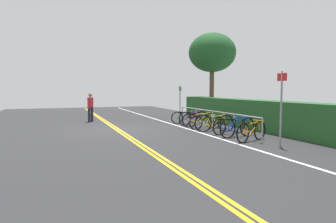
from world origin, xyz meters
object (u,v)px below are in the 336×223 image
at_px(sign_post_near, 180,99).
at_px(bike_rack, 213,115).
at_px(bicycle_2, 200,120).
at_px(bicycle_5, 229,126).
at_px(bicycle_7, 252,131).
at_px(bicycle_6, 238,127).
at_px(bicycle_4, 214,123).
at_px(bicycle_1, 193,118).
at_px(sign_post_far, 281,102).
at_px(pedestrian, 90,105).
at_px(tree_near_left, 212,53).
at_px(bicycle_3, 205,122).
at_px(bicycle_0, 186,117).

bearing_deg(sign_post_near, bike_rack, -3.53).
bearing_deg(bicycle_2, bicycle_5, 2.87).
relative_size(bicycle_5, bicycle_7, 1.05).
bearing_deg(bicycle_6, bicycle_4, -176.28).
height_order(bicycle_1, sign_post_far, sign_post_far).
bearing_deg(bicycle_2, bike_rack, 0.00).
height_order(bicycle_5, pedestrian, pedestrian).
height_order(bicycle_5, tree_near_left, tree_near_left).
bearing_deg(bike_rack, bicycle_4, -18.20).
xyz_separation_m(bicycle_3, pedestrian, (-4.86, -4.56, 0.59)).
height_order(bicycle_1, tree_near_left, tree_near_left).
xyz_separation_m(bicycle_1, pedestrian, (-3.24, -4.74, 0.57)).
distance_m(bicycle_3, tree_near_left, 7.70).
height_order(bicycle_5, sign_post_far, sign_post_far).
xyz_separation_m(bicycle_7, pedestrian, (-8.17, -4.59, 0.57)).
height_order(bike_rack, bicycle_4, bike_rack).
bearing_deg(bicycle_2, sign_post_far, 2.05).
xyz_separation_m(sign_post_near, tree_near_left, (-1.86, 3.13, 3.00)).
distance_m(bicycle_4, sign_post_near, 4.70).
relative_size(bike_rack, bicycle_3, 4.05).
distance_m(bicycle_3, bicycle_7, 3.31).
height_order(bicycle_0, bicycle_5, bicycle_5).
relative_size(bicycle_2, bicycle_3, 1.05).
height_order(bicycle_2, bicycle_5, bicycle_2).
relative_size(bike_rack, pedestrian, 4.17).
bearing_deg(bicycle_5, bike_rack, -174.18).
distance_m(bicycle_3, pedestrian, 6.69).
distance_m(bike_rack, bicycle_3, 0.57).
distance_m(bicycle_0, sign_post_far, 6.89).
height_order(bicycle_3, bicycle_5, bicycle_5).
bearing_deg(bicycle_0, bicycle_1, 4.45).
bearing_deg(bicycle_1, sign_post_near, 174.87).
relative_size(bicycle_0, bicycle_1, 0.97).
distance_m(bicycle_2, sign_post_near, 3.18).
xyz_separation_m(bicycle_0, bicycle_2, (1.65, -0.01, 0.02)).
height_order(bicycle_0, pedestrian, pedestrian).
distance_m(bicycle_3, bicycle_6, 2.39).
bearing_deg(pedestrian, bicycle_2, 48.55).
relative_size(bicycle_2, sign_post_near, 0.86).
xyz_separation_m(bicycle_1, bicycle_3, (1.62, -0.18, -0.02)).
bearing_deg(sign_post_far, bicycle_1, -178.89).
relative_size(bicycle_3, tree_near_left, 0.30).
distance_m(bicycle_4, bicycle_6, 1.57).
bearing_deg(bicycle_0, bicycle_2, -0.24).
xyz_separation_m(bicycle_2, bicycle_3, (0.74, -0.11, -0.02)).
height_order(bicycle_1, bicycle_4, bicycle_4).
height_order(pedestrian, sign_post_near, sign_post_near).
bearing_deg(bicycle_6, bicycle_1, 178.76).
relative_size(bicycle_4, tree_near_left, 0.30).
xyz_separation_m(bicycle_2, bicycle_4, (1.57, -0.12, 0.02)).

